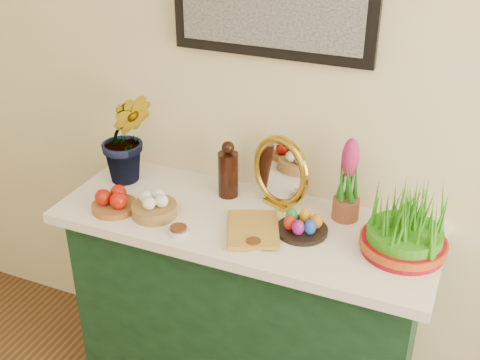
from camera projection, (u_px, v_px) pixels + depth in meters
name	position (u px, v px, depth m)	size (l,w,h in m)	color
sideboard	(245.00, 315.00, 2.42)	(1.30, 0.45, 0.85)	#163C23
tablecloth	(245.00, 222.00, 2.21)	(1.40, 0.55, 0.04)	white
hyacinth_green	(125.00, 123.00, 2.34)	(0.25, 0.21, 0.50)	#1E701B
apple_bowl	(114.00, 201.00, 2.24)	(0.18, 0.18, 0.09)	brown
garlic_basket	(154.00, 206.00, 2.20)	(0.21, 0.21, 0.09)	olive
vinegar_cruet	(228.00, 172.00, 2.30)	(0.08, 0.08, 0.23)	black
mirror	(280.00, 172.00, 2.23)	(0.28, 0.17, 0.28)	gold
book	(227.00, 229.00, 2.10)	(0.16, 0.24, 0.03)	#BA8C34
spice_dish_left	(178.00, 231.00, 2.10)	(0.07, 0.07, 0.03)	silver
spice_dish_right	(253.00, 244.00, 2.03)	(0.06, 0.06, 0.03)	silver
egg_plate	(302.00, 226.00, 2.10)	(0.22, 0.22, 0.08)	black
hyacinth_pink	(348.00, 183.00, 2.13)	(0.10, 0.10, 0.32)	brown
wheatgrass_sabzeh	(406.00, 225.00, 1.97)	(0.29, 0.29, 0.23)	maroon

